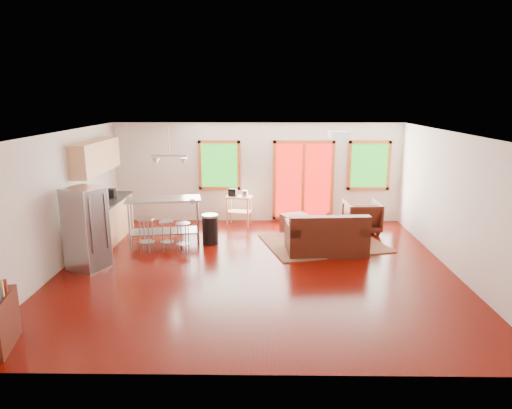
{
  "coord_description": "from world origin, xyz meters",
  "views": [
    {
      "loc": [
        0.12,
        -8.34,
        3.25
      ],
      "look_at": [
        0.0,
        0.3,
        1.2
      ],
      "focal_mm": 32.0,
      "sensor_mm": 36.0,
      "label": 1
    }
  ],
  "objects_px": {
    "armchair": "(362,215)",
    "kitchen_cart": "(238,200)",
    "loveseat": "(326,237)",
    "refrigerator": "(87,228)",
    "ottoman": "(296,223)",
    "rug": "(323,243)",
    "coffee_table": "(345,228)",
    "island": "(164,212)"
  },
  "relations": [
    {
      "from": "ottoman",
      "to": "island",
      "type": "relative_size",
      "value": 0.36
    },
    {
      "from": "coffee_table",
      "to": "kitchen_cart",
      "type": "bearing_deg",
      "value": 152.36
    },
    {
      "from": "rug",
      "to": "kitchen_cart",
      "type": "xyz_separation_m",
      "value": [
        -2.01,
        1.51,
        0.64
      ]
    },
    {
      "from": "loveseat",
      "to": "kitchen_cart",
      "type": "relative_size",
      "value": 1.79
    },
    {
      "from": "rug",
      "to": "armchair",
      "type": "height_order",
      "value": "armchair"
    },
    {
      "from": "loveseat",
      "to": "island",
      "type": "distance_m",
      "value": 3.64
    },
    {
      "from": "armchair",
      "to": "ottoman",
      "type": "distance_m",
      "value": 1.61
    },
    {
      "from": "armchair",
      "to": "ottoman",
      "type": "bearing_deg",
      "value": -4.36
    },
    {
      "from": "rug",
      "to": "refrigerator",
      "type": "relative_size",
      "value": 1.6
    },
    {
      "from": "armchair",
      "to": "ottoman",
      "type": "height_order",
      "value": "armchair"
    },
    {
      "from": "rug",
      "to": "island",
      "type": "relative_size",
      "value": 1.48
    },
    {
      "from": "rug",
      "to": "kitchen_cart",
      "type": "bearing_deg",
      "value": 143.07
    },
    {
      "from": "ottoman",
      "to": "kitchen_cart",
      "type": "height_order",
      "value": "kitchen_cart"
    },
    {
      "from": "island",
      "to": "armchair",
      "type": "bearing_deg",
      "value": 11.37
    },
    {
      "from": "coffee_table",
      "to": "kitchen_cart",
      "type": "height_order",
      "value": "kitchen_cart"
    },
    {
      "from": "loveseat",
      "to": "coffee_table",
      "type": "distance_m",
      "value": 0.97
    },
    {
      "from": "ottoman",
      "to": "kitchen_cart",
      "type": "bearing_deg",
      "value": 159.52
    },
    {
      "from": "armchair",
      "to": "refrigerator",
      "type": "distance_m",
      "value": 6.32
    },
    {
      "from": "ottoman",
      "to": "armchair",
      "type": "bearing_deg",
      "value": -0.74
    },
    {
      "from": "rug",
      "to": "loveseat",
      "type": "height_order",
      "value": "loveseat"
    },
    {
      "from": "loveseat",
      "to": "armchair",
      "type": "bearing_deg",
      "value": 51.28
    },
    {
      "from": "armchair",
      "to": "kitchen_cart",
      "type": "distance_m",
      "value": 3.11
    },
    {
      "from": "island",
      "to": "coffee_table",
      "type": "bearing_deg",
      "value": 2.43
    },
    {
      "from": "coffee_table",
      "to": "rug",
      "type": "bearing_deg",
      "value": -160.32
    },
    {
      "from": "rug",
      "to": "armchair",
      "type": "bearing_deg",
      "value": 42.09
    },
    {
      "from": "rug",
      "to": "island",
      "type": "height_order",
      "value": "island"
    },
    {
      "from": "refrigerator",
      "to": "loveseat",
      "type": "bearing_deg",
      "value": 35.58
    },
    {
      "from": "refrigerator",
      "to": "island",
      "type": "distance_m",
      "value": 1.95
    },
    {
      "from": "armchair",
      "to": "refrigerator",
      "type": "bearing_deg",
      "value": 19.81
    },
    {
      "from": "ottoman",
      "to": "coffee_table",
      "type": "bearing_deg",
      "value": -36.04
    },
    {
      "from": "rug",
      "to": "coffee_table",
      "type": "distance_m",
      "value": 0.63
    },
    {
      "from": "coffee_table",
      "to": "refrigerator",
      "type": "xyz_separation_m",
      "value": [
        -5.26,
        -1.75,
        0.47
      ]
    },
    {
      "from": "armchair",
      "to": "refrigerator",
      "type": "xyz_separation_m",
      "value": [
        -5.79,
        -2.51,
        0.38
      ]
    },
    {
      "from": "armchair",
      "to": "loveseat",
      "type": "bearing_deg",
      "value": 51.69
    },
    {
      "from": "armchair",
      "to": "kitchen_cart",
      "type": "relative_size",
      "value": 0.88
    },
    {
      "from": "coffee_table",
      "to": "island",
      "type": "xyz_separation_m",
      "value": [
        -4.12,
        -0.17,
        0.39
      ]
    },
    {
      "from": "coffee_table",
      "to": "armchair",
      "type": "xyz_separation_m",
      "value": [
        0.53,
        0.76,
        0.1
      ]
    },
    {
      "from": "rug",
      "to": "island",
      "type": "distance_m",
      "value": 3.66
    },
    {
      "from": "island",
      "to": "refrigerator",
      "type": "bearing_deg",
      "value": -126.07
    },
    {
      "from": "loveseat",
      "to": "coffee_table",
      "type": "relative_size",
      "value": 1.58
    },
    {
      "from": "loveseat",
      "to": "ottoman",
      "type": "distance_m",
      "value": 1.67
    },
    {
      "from": "coffee_table",
      "to": "loveseat",
      "type": "bearing_deg",
      "value": -124.63
    }
  ]
}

